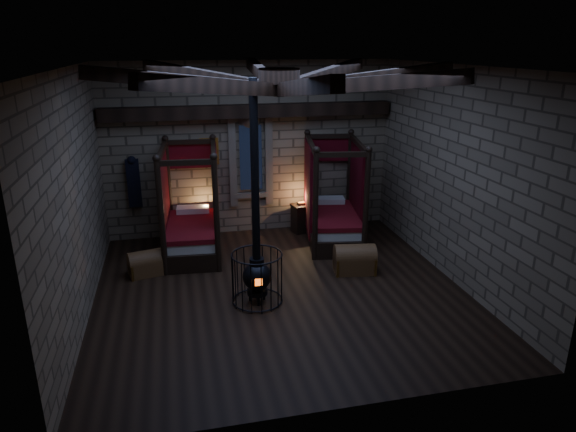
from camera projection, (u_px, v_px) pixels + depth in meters
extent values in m
cube|color=black|center=(280.00, 290.00, 9.99)|extent=(7.00, 7.00, 0.01)
cube|color=#847054|center=(250.00, 149.00, 12.55)|extent=(7.00, 0.02, 4.20)
cube|color=#847054|center=(341.00, 263.00, 6.08)|extent=(7.00, 0.02, 4.20)
cube|color=#847054|center=(75.00, 199.00, 8.58)|extent=(0.02, 7.00, 4.20)
cube|color=#847054|center=(454.00, 176.00, 10.05)|extent=(0.02, 7.00, 4.20)
cube|color=black|center=(279.00, 66.00, 8.64)|extent=(7.00, 7.00, 0.01)
cube|color=black|center=(250.00, 111.00, 12.07)|extent=(6.86, 0.35, 0.30)
cylinder|color=black|center=(279.00, 76.00, 8.69)|extent=(0.70, 0.70, 0.25)
cube|color=black|center=(251.00, 158.00, 12.56)|extent=(0.55, 0.04, 1.60)
cube|color=maroon|center=(209.00, 152.00, 12.30)|extent=(0.45, 0.03, 0.65)
cube|color=black|center=(134.00, 183.00, 12.02)|extent=(0.30, 0.10, 1.15)
cube|color=black|center=(359.00, 171.00, 13.19)|extent=(0.30, 0.10, 1.15)
cube|color=black|center=(194.00, 245.00, 11.73)|extent=(1.35, 2.37, 0.40)
cube|color=beige|center=(193.00, 232.00, 11.63)|extent=(1.21, 2.18, 0.24)
cube|color=maroon|center=(192.00, 226.00, 11.58)|extent=(1.28, 2.23, 0.11)
cube|color=beige|center=(193.00, 210.00, 12.32)|extent=(0.80, 0.44, 0.15)
cube|color=#52070E|center=(190.00, 156.00, 12.19)|extent=(1.21, 0.14, 0.60)
cylinder|color=black|center=(162.00, 220.00, 10.30)|extent=(0.12, 0.12, 2.42)
cylinder|color=black|center=(169.00, 190.00, 12.35)|extent=(0.12, 0.12, 2.42)
cylinder|color=black|center=(217.00, 217.00, 10.45)|extent=(0.12, 0.12, 2.42)
cylinder|color=black|center=(215.00, 188.00, 12.51)|extent=(0.12, 0.12, 2.42)
cube|color=#52070E|center=(165.00, 197.00, 11.61)|extent=(0.19, 1.65, 2.14)
cube|color=#52070E|center=(217.00, 195.00, 11.77)|extent=(0.19, 1.65, 2.14)
cube|color=black|center=(333.00, 233.00, 12.43)|extent=(1.56, 2.46, 0.40)
cube|color=beige|center=(333.00, 221.00, 12.33)|extent=(1.40, 2.26, 0.24)
cube|color=maroon|center=(333.00, 215.00, 12.28)|extent=(1.47, 2.32, 0.11)
cube|color=beige|center=(329.00, 200.00, 13.04)|extent=(0.82, 0.51, 0.15)
cube|color=#52070E|center=(329.00, 149.00, 12.91)|extent=(1.20, 0.26, 0.60)
cylinder|color=black|center=(315.00, 208.00, 11.04)|extent=(0.12, 0.12, 2.42)
cylinder|color=black|center=(307.00, 181.00, 13.12)|extent=(0.12, 0.12, 2.42)
cylinder|color=black|center=(366.00, 207.00, 11.09)|extent=(0.12, 0.12, 2.42)
cylinder|color=black|center=(349.00, 181.00, 13.17)|extent=(0.12, 0.12, 2.42)
cube|color=#52070E|center=(308.00, 187.00, 12.37)|extent=(0.35, 1.64, 2.14)
cube|color=#52070E|center=(356.00, 187.00, 12.43)|extent=(0.35, 1.64, 2.14)
cube|color=brown|center=(147.00, 267.00, 10.65)|extent=(0.81, 0.61, 0.30)
cylinder|color=brown|center=(147.00, 261.00, 10.60)|extent=(0.81, 0.61, 0.44)
cube|color=olive|center=(131.00, 270.00, 10.51)|extent=(0.15, 0.46, 0.32)
cube|color=olive|center=(163.00, 264.00, 10.80)|extent=(0.15, 0.46, 0.32)
cube|color=brown|center=(354.00, 264.00, 10.76)|extent=(0.92, 0.64, 0.35)
cylinder|color=brown|center=(355.00, 256.00, 10.70)|extent=(0.92, 0.64, 0.52)
cube|color=olive|center=(336.00, 264.00, 10.73)|extent=(0.13, 0.54, 0.37)
cube|color=olive|center=(373.00, 263.00, 10.78)|extent=(0.13, 0.54, 0.37)
cube|color=black|center=(207.00, 226.00, 12.54)|extent=(0.43, 0.42, 0.63)
cube|color=black|center=(206.00, 214.00, 12.43)|extent=(0.47, 0.46, 0.04)
cylinder|color=olive|center=(206.00, 210.00, 12.40)|extent=(0.09, 0.09, 0.14)
cube|color=black|center=(301.00, 219.00, 12.98)|extent=(0.48, 0.47, 0.69)
cube|color=black|center=(301.00, 205.00, 12.86)|extent=(0.53, 0.52, 0.04)
cube|color=brown|center=(301.00, 203.00, 12.85)|extent=(0.20, 0.16, 0.05)
cylinder|color=black|center=(257.00, 291.00, 9.50)|extent=(0.38, 0.38, 0.10)
sphere|color=black|center=(257.00, 276.00, 9.39)|extent=(0.53, 0.53, 0.53)
cylinder|color=black|center=(257.00, 262.00, 9.30)|extent=(0.27, 0.27, 0.13)
cube|color=#FF5914|center=(259.00, 282.00, 9.15)|extent=(0.13, 0.03, 0.13)
cylinder|color=black|center=(255.00, 174.00, 8.77)|extent=(0.14, 0.14, 3.19)
torus|color=black|center=(258.00, 300.00, 9.55)|extent=(0.94, 0.94, 0.03)
torus|color=black|center=(257.00, 254.00, 9.26)|extent=(0.94, 0.94, 0.03)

